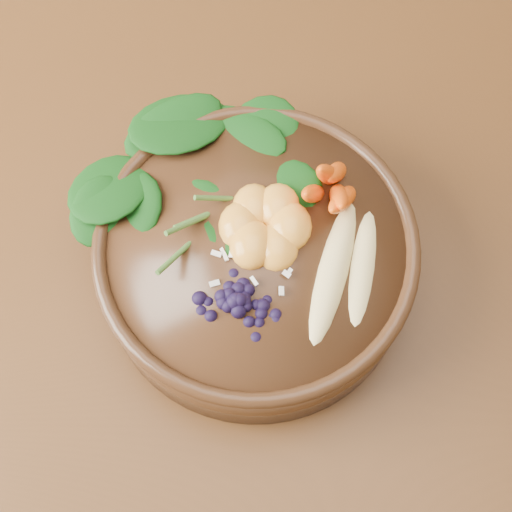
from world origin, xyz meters
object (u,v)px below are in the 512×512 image
dining_table (358,177)px  carrot_cluster (343,165)px  kale_heap (232,160)px  blueberry_pile (235,296)px  stoneware_bowl (256,260)px  mandarin_cluster (265,219)px  banana_halves (350,263)px

dining_table → carrot_cluster: bearing=-110.4°
kale_heap → blueberry_pile: 0.12m
dining_table → stoneware_bowl: bearing=-123.7°
carrot_cluster → mandarin_cluster: size_ratio=0.87×
mandarin_cluster → dining_table: bearing=55.4°
dining_table → banana_halves: banana_halves is taller
dining_table → blueberry_pile: 0.32m
blueberry_pile → stoneware_bowl: bearing=75.7°
carrot_cluster → kale_heap: bearing=-169.5°
stoneware_bowl → mandarin_cluster: size_ratio=3.15×
carrot_cluster → stoneware_bowl: bearing=-123.7°
stoneware_bowl → banana_halves: size_ratio=1.85×
carrot_cluster → banana_halves: size_ratio=0.51×
stoneware_bowl → blueberry_pile: (-0.01, -0.06, 0.06)m
stoneware_bowl → kale_heap: size_ratio=1.53×
dining_table → blueberry_pile: (-0.13, -0.22, 0.19)m
stoneware_bowl → carrot_cluster: 0.12m
dining_table → banana_halves: 0.26m
banana_halves → blueberry_pile: size_ratio=1.17×
dining_table → mandarin_cluster: bearing=-124.6°
kale_heap → banana_halves: (0.10, -0.09, -0.01)m
stoneware_bowl → banana_halves: (0.08, -0.02, 0.05)m
dining_table → stoneware_bowl: 0.24m
kale_heap → carrot_cluster: 0.10m
stoneware_bowl → carrot_cluster: (0.07, 0.06, 0.08)m
stoneware_bowl → mandarin_cluster: 0.06m
carrot_cluster → mandarin_cluster: bearing=-129.8°
stoneware_bowl → kale_heap: (-0.02, 0.07, 0.06)m
stoneware_bowl → carrot_cluster: size_ratio=3.62×
carrot_cluster → dining_table: bearing=86.7°
carrot_cluster → mandarin_cluster: carrot_cluster is taller
mandarin_cluster → banana_halves: bearing=-26.9°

